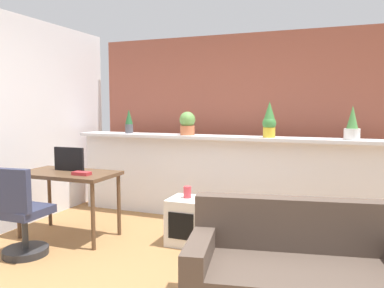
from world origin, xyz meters
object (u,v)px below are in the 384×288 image
desk (68,179)px  office_chair (20,219)px  tv_monitor (69,159)px  potted_plant_2 (269,120)px  vase_on_shelf (187,192)px  potted_plant_1 (187,123)px  potted_plant_3 (352,125)px  side_cube_shelf (188,221)px  potted_plant_0 (129,121)px  book_on_desk (82,173)px  couch (300,279)px

desk → office_chair: bearing=-94.7°
desk → tv_monitor: tv_monitor is taller
potted_plant_2 → vase_on_shelf: (-0.72, -0.89, -0.76)m
potted_plant_1 → office_chair: 2.31m
potted_plant_3 → office_chair: (-3.05, -1.90, -0.89)m
potted_plant_1 → tv_monitor: (-1.03, -1.12, -0.38)m
desk → side_cube_shelf: (1.35, 0.27, -0.42)m
potted_plant_0 → potted_plant_1: 0.89m
potted_plant_2 → book_on_desk: potted_plant_2 is taller
potted_plant_2 → desk: potted_plant_2 is taller
potted_plant_2 → side_cube_shelf: (-0.71, -0.92, -1.07)m
potted_plant_0 → couch: bearing=-38.6°
potted_plant_0 → office_chair: size_ratio=0.37×
potted_plant_0 → vase_on_shelf: bearing=-36.4°
potted_plant_1 → vase_on_shelf: size_ratio=2.45×
tv_monitor → potted_plant_3: bearing=20.8°
book_on_desk → office_chair: bearing=-119.4°
potted_plant_2 → vase_on_shelf: 1.38m
book_on_desk → potted_plant_1: bearing=61.1°
potted_plant_3 → couch: size_ratio=0.23×
desk → tv_monitor: (-0.05, 0.08, 0.22)m
office_chair → vase_on_shelf: bearing=34.8°
desk → vase_on_shelf: desk is taller
potted_plant_0 → potted_plant_2: (1.97, -0.03, 0.04)m
potted_plant_2 → potted_plant_3: (0.94, 0.04, -0.04)m
tv_monitor → side_cube_shelf: tv_monitor is taller
desk → book_on_desk: book_on_desk is taller
book_on_desk → couch: couch is taller
side_cube_shelf → vase_on_shelf: bearing=117.7°
potted_plant_0 → book_on_desk: (0.18, -1.33, -0.51)m
potted_plant_0 → potted_plant_3: 2.91m
potted_plant_1 → potted_plant_2: (1.08, -0.00, 0.05)m
potted_plant_1 → book_on_desk: size_ratio=1.59×
potted_plant_2 → desk: (-2.06, -1.19, -0.65)m
potted_plant_1 → potted_plant_2: size_ratio=0.70×
potted_plant_1 → side_cube_shelf: bearing=-68.3°
vase_on_shelf → potted_plant_3: bearing=29.3°
potted_plant_1 → potted_plant_3: size_ratio=0.79×
side_cube_shelf → couch: couch is taller
potted_plant_0 → potted_plant_2: size_ratio=0.77×
vase_on_shelf → couch: size_ratio=0.08×
desk → office_chair: office_chair is taller
potted_plant_0 → office_chair: 2.09m
potted_plant_3 → potted_plant_1: bearing=-179.0°
tv_monitor → office_chair: bearing=-90.5°
potted_plant_0 → potted_plant_3: size_ratio=0.87×
office_chair → couch: size_ratio=0.54×
office_chair → side_cube_shelf: office_chair is taller
vase_on_shelf → tv_monitor: bearing=-170.9°
tv_monitor → office_chair: 0.90m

